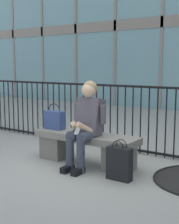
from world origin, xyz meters
TOP-DOWN VIEW (x-y plane):
  - ground_plane at (0.00, 0.00)m, footprint 60.00×60.00m
  - stone_bench at (0.00, 0.00)m, footprint 1.60×0.44m
  - seated_person_with_phone at (0.10, -0.13)m, footprint 0.52×0.66m
  - handbag_on_bench at (-0.58, -0.01)m, footprint 0.32×0.14m
  - shopping_bag at (0.73, -0.31)m, footprint 0.32×0.13m
  - plaza_railing at (0.00, 0.93)m, footprint 8.20×0.04m

SIDE VIEW (x-z plane):
  - ground_plane at x=0.00m, z-range 0.00..0.00m
  - shopping_bag at x=0.73m, z-range -0.04..0.47m
  - stone_bench at x=0.00m, z-range 0.05..0.50m
  - plaza_railing at x=0.00m, z-range 0.01..1.11m
  - handbag_on_bench at x=-0.58m, z-range 0.40..0.80m
  - seated_person_with_phone at x=0.10m, z-range 0.04..1.26m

